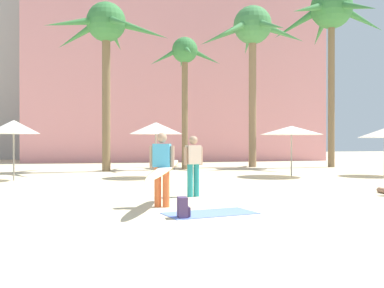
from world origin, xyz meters
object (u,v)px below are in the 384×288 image
Objects in this scene: palm_tree_far_left at (252,34)px; cafe_umbrella_0 at (291,130)px; cafe_umbrella_1 at (14,127)px; person_near_right at (163,167)px; beach_towel at (210,213)px; palm_tree_right at (106,32)px; palm_tree_left at (185,61)px; palm_tree_center at (331,15)px; person_far_left at (193,163)px; cafe_umbrella_2 at (156,128)px; backpack at (183,208)px.

cafe_umbrella_0 is (-0.84, -7.63, -6.15)m from palm_tree_far_left.
cafe_umbrella_1 is 0.78× the size of person_near_right.
palm_tree_right is at bearing 98.19° from beach_towel.
palm_tree_far_left is 3.24× the size of person_near_right.
palm_tree_right is 14.74m from person_near_right.
cafe_umbrella_0 is 1.44× the size of beach_towel.
beach_towel is (-2.29, -15.20, -6.06)m from palm_tree_left.
palm_tree_center reaches higher than person_far_left.
cafe_umbrella_2 is at bearing -133.97° from palm_tree_far_left.
palm_tree_left is 3.12× the size of cafe_umbrella_2.
cafe_umbrella_2 is 1.24× the size of beach_towel.
beach_towel is 1.13× the size of person_far_left.
palm_tree_left is 16.53m from beach_towel.
cafe_umbrella_2 is 10.36m from backpack.
backpack is (-7.47, -17.21, -8.00)m from palm_tree_far_left.
backpack is (-0.66, -0.43, 0.19)m from beach_towel.
palm_tree_center is at bearing 20.01° from cafe_umbrella_1.
cafe_umbrella_1 is 1.25× the size of beach_towel.
cafe_umbrella_0 reaches higher than person_far_left.
palm_tree_far_left is 19.87m from beach_towel.
palm_tree_far_left is 4.14× the size of cafe_umbrella_1.
cafe_umbrella_0 is at bearing 161.76° from person_near_right.
cafe_umbrella_2 is (-6.80, -7.05, -6.08)m from palm_tree_far_left.
palm_tree_left is at bearing -177.30° from palm_tree_center.
palm_tree_left reaches higher than cafe_umbrella_0.
cafe_umbrella_2 is at bearing -17.50° from person_far_left.
palm_tree_center reaches higher than palm_tree_right.
palm_tree_center reaches higher than palm_tree_left.
person_far_left is (0.24, -6.79, -1.19)m from cafe_umbrella_2.
palm_tree_left is 4.60m from palm_tree_right.
palm_tree_center is 19.59m from cafe_umbrella_1.
person_far_left is (-2.05, -12.27, -5.14)m from palm_tree_left.
person_near_right reaches higher than beach_towel.
cafe_umbrella_2 is (-5.96, 0.57, 0.07)m from cafe_umbrella_0.
palm_tree_left is at bearing -170.68° from person_near_right.
palm_tree_left is 2.42× the size of person_near_right.
person_far_left is at bearing -99.47° from palm_tree_left.
backpack is (5.02, -9.83, -1.92)m from cafe_umbrella_1.
palm_tree_far_left reaches higher than beach_towel.
palm_tree_far_left is 4.90m from palm_tree_center.
palm_tree_left reaches higher than person_near_right.
beach_towel is at bearing -123.08° from cafe_umbrella_0.
person_far_left is (-6.56, -13.85, -7.27)m from palm_tree_far_left.
cafe_umbrella_0 is 11.65m from cafe_umbrella_1.
palm_tree_left is at bearing 11.65° from palm_tree_right.
beach_towel is at bearing -98.56° from palm_tree_left.
backpack is at bearing -124.66° from cafe_umbrella_0.
palm_tree_left reaches higher than beach_towel.
cafe_umbrella_2 is 6.90m from person_far_left.
palm_tree_left is at bearing 80.41° from backpack.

